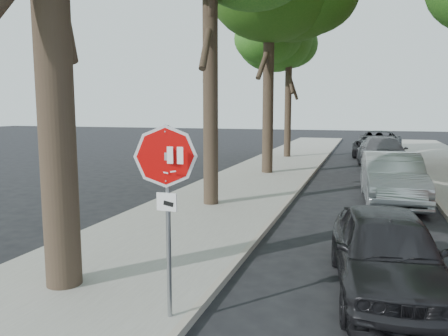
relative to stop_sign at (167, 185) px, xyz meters
The scene contains 10 objects.
ground 2.07m from the stop_sign, ahead, with size 120.00×120.00×0.00m, color black.
sidewalk_left 12.31m from the stop_sign, 98.51° to the left, with size 4.00×55.00×0.12m, color gray.
curb_left 12.17m from the stop_sign, 88.81° to the left, with size 0.12×55.00×0.13m, color #9E9384.
curb_right 13.03m from the stop_sign, 68.86° to the left, with size 0.12×55.00×0.13m, color #9E9384.
stop_sign is the anchor object (origin of this frame).
tree_far 21.88m from the stop_sign, 95.46° to the left, with size 5.29×4.91×9.33m.
car_a 3.72m from the stop_sign, 35.64° to the left, with size 1.61×3.99×1.36m, color black.
car_b 10.01m from the stop_sign, 70.62° to the left, with size 1.66×4.76×1.57m, color #9A9EA2.
car_c 18.26m from the stop_sign, 79.57° to the left, with size 2.20×5.40×1.57m, color #535358.
car_d 24.07m from the stop_sign, 82.23° to the left, with size 2.68×5.80×1.61m, color black.
Camera 1 is at (1.74, -5.13, 2.92)m, focal length 35.00 mm.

